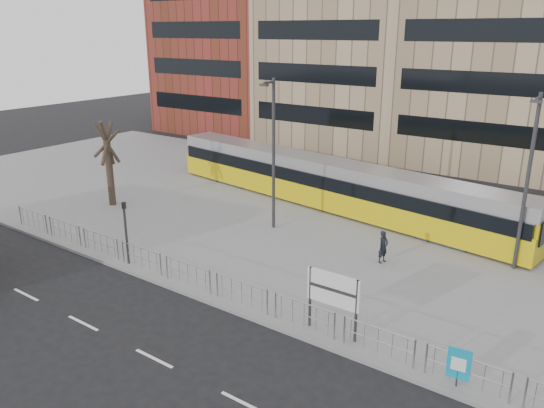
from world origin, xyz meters
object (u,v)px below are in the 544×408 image
Objects in this scene: tram at (329,183)px; traffic_light_west at (125,225)px; ad_panel at (459,365)px; station_sign at (333,292)px; pedestrian at (383,247)px; lamp_post_east at (528,177)px; lamp_post_west at (273,149)px; bare_tree at (104,118)px.

tram is 8.27× the size of traffic_light_west.
ad_panel is 15.79m from traffic_light_west.
ad_panel is at bearing -5.57° from station_sign.
lamp_post_east is at bearing -45.96° from pedestrian.
pedestrian is at bearing -151.57° from lamp_post_east.
pedestrian is 0.19× the size of lamp_post_west.
lamp_post_west is (-8.17, 7.72, 2.85)m from station_sign.
traffic_light_west is at bearing -97.13° from tram.
tram is 14.42m from bare_tree.
tram is 12.48m from lamp_post_east.
lamp_post_west is 12.58m from lamp_post_east.
station_sign is 1.52× the size of pedestrian.
tram reaches higher than station_sign.
ad_panel is 0.44× the size of traffic_light_west.
bare_tree is (-11.46, -7.74, 4.07)m from tram.
traffic_light_west is at bearing 172.37° from ad_panel.
pedestrian is 8.01m from lamp_post_west.
bare_tree is (-17.85, -1.84, 4.78)m from pedestrian.
station_sign is 11.08m from lamp_post_east.
lamp_post_west reaches higher than station_sign.
lamp_post_east is (15.25, 10.12, 2.50)m from traffic_light_west.
pedestrian is (-1.12, 6.95, -0.89)m from station_sign.
station_sign is 1.79× the size of ad_panel.
tram is 6.00m from lamp_post_west.
lamp_post_west is (-7.05, 0.77, 3.73)m from pedestrian.
bare_tree reaches higher than tram.
bare_tree is at bearing -138.13° from tram.
traffic_light_west is 0.40× the size of bare_tree.
ad_panel is (12.24, -13.26, -0.72)m from tram.
ad_panel is (4.73, -0.40, -0.90)m from station_sign.
traffic_light_west is at bearing -146.43° from lamp_post_east.
station_sign is 0.30× the size of lamp_post_east.
traffic_light_west reaches higher than tram.
tram is 3.32× the size of bare_tree.
tram is 13.60m from traffic_light_west.
tram is 18.87× the size of ad_panel.
ad_panel is at bearing -13.10° from bare_tree.
bare_tree is at bearing 164.19° from station_sign.
lamp_post_east reaches higher than station_sign.
lamp_post_east is at bearing 85.62° from ad_panel.
station_sign is at bearing -113.26° from lamp_post_east.
lamp_post_east is at bearing 11.53° from bare_tree.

